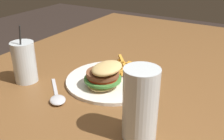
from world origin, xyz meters
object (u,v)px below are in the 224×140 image
object	(u,v)px
meal_plate_near	(109,78)
spoon	(57,99)
beer_glass	(140,105)
juice_glass	(25,63)

from	to	relation	value
meal_plate_near	spoon	world-z (taller)	meal_plate_near
beer_glass	spoon	distance (m)	0.26
juice_glass	spoon	distance (m)	0.18
beer_glass	juice_glass	bearing A→B (deg)	-98.33
meal_plate_near	beer_glass	xyz separation A→B (m)	(0.17, 0.18, 0.06)
spoon	juice_glass	bearing A→B (deg)	-152.09
juice_glass	meal_plate_near	bearing A→B (deg)	115.15
meal_plate_near	juice_glass	size ratio (longest dim) A/B	1.56
meal_plate_near	spoon	distance (m)	0.17
meal_plate_near	spoon	bearing A→B (deg)	-25.03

